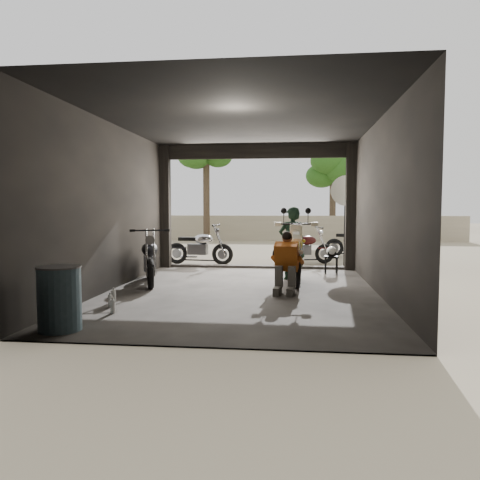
% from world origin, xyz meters
% --- Properties ---
extents(ground, '(80.00, 80.00, 0.00)m').
position_xyz_m(ground, '(0.00, 0.00, 0.00)').
color(ground, '#7A6D56').
rests_on(ground, ground).
extents(garage, '(7.00, 7.13, 3.20)m').
position_xyz_m(garage, '(0.00, 0.55, 1.28)').
color(garage, '#2D2B28').
rests_on(garage, ground).
extents(boundary_wall, '(18.00, 0.30, 1.20)m').
position_xyz_m(boundary_wall, '(0.00, 14.00, 0.60)').
color(boundary_wall, gray).
rests_on(boundary_wall, ground).
extents(tree_left, '(2.20, 2.20, 5.60)m').
position_xyz_m(tree_left, '(-3.00, 12.50, 3.99)').
color(tree_left, '#382B1E').
rests_on(tree_left, ground).
extents(tree_right, '(2.20, 2.20, 5.00)m').
position_xyz_m(tree_right, '(2.80, 14.00, 3.56)').
color(tree_right, '#382B1E').
rests_on(tree_right, ground).
extents(main_bike, '(0.94, 2.02, 1.31)m').
position_xyz_m(main_bike, '(0.97, 1.30, 0.66)').
color(main_bike, white).
rests_on(main_bike, ground).
extents(left_bike, '(1.23, 1.86, 1.17)m').
position_xyz_m(left_bike, '(-2.00, 0.77, 0.58)').
color(left_bike, black).
rests_on(left_bike, ground).
extents(outside_bike_a, '(1.73, 0.85, 1.13)m').
position_xyz_m(outside_bike_a, '(-1.64, 4.16, 0.56)').
color(outside_bike_a, black).
rests_on(outside_bike_a, ground).
extents(outside_bike_b, '(1.66, 0.99, 1.05)m').
position_xyz_m(outside_bike_b, '(1.25, 4.66, 0.52)').
color(outside_bike_b, '#41100F').
rests_on(outside_bike_b, ground).
extents(outside_bike_c, '(1.77, 1.14, 1.11)m').
position_xyz_m(outside_bike_c, '(2.90, 6.47, 0.56)').
color(outside_bike_c, black).
rests_on(outside_bike_c, ground).
extents(rider, '(0.67, 0.52, 1.61)m').
position_xyz_m(rider, '(0.93, 1.64, 0.80)').
color(rider, black).
rests_on(rider, ground).
extents(mechanic, '(0.65, 0.83, 1.11)m').
position_xyz_m(mechanic, '(0.82, -0.07, 0.55)').
color(mechanic, '#CA631A').
rests_on(mechanic, ground).
extents(stool, '(0.31, 0.31, 0.44)m').
position_xyz_m(stool, '(1.86, 2.61, 0.37)').
color(stool, black).
rests_on(stool, ground).
extents(helmet, '(0.25, 0.26, 0.23)m').
position_xyz_m(helmet, '(1.87, 2.60, 0.56)').
color(helmet, silver).
rests_on(helmet, stool).
extents(oil_drum, '(0.65, 0.65, 0.84)m').
position_xyz_m(oil_drum, '(-2.00, -3.00, 0.42)').
color(oil_drum, '#476878').
rests_on(oil_drum, ground).
extents(sign_post, '(0.82, 0.08, 2.45)m').
position_xyz_m(sign_post, '(2.35, 4.19, 1.66)').
color(sign_post, black).
rests_on(sign_post, ground).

